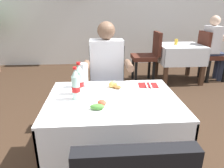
# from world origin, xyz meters

# --- Properties ---
(back_wall) EXTENTS (11.00, 0.12, 2.74)m
(back_wall) POSITION_xyz_m (0.00, 4.01, 1.37)
(back_wall) COLOR white
(back_wall) RESTS_ON ground
(main_dining_table) EXTENTS (1.03, 0.80, 0.72)m
(main_dining_table) POSITION_xyz_m (0.02, 0.10, 0.55)
(main_dining_table) COLOR white
(main_dining_table) RESTS_ON ground
(chair_far_diner_seat) EXTENTS (0.44, 0.50, 0.97)m
(chair_far_diner_seat) POSITION_xyz_m (0.02, 0.89, 0.55)
(chair_far_diner_seat) COLOR black
(chair_far_diner_seat) RESTS_ON ground
(seated_diner_far) EXTENTS (0.50, 0.46, 1.26)m
(seated_diner_far) POSITION_xyz_m (0.01, 0.78, 0.71)
(seated_diner_far) COLOR #282D42
(seated_diner_far) RESTS_ON ground
(plate_near_camera) EXTENTS (0.24, 0.24, 0.05)m
(plate_near_camera) POSITION_xyz_m (-0.06, -0.10, 0.74)
(plate_near_camera) COLOR white
(plate_near_camera) RESTS_ON main_dining_table
(plate_far_diner) EXTENTS (0.22, 0.22, 0.07)m
(plate_far_diner) POSITION_xyz_m (0.06, 0.29, 0.74)
(plate_far_diner) COLOR white
(plate_far_diner) RESTS_ON main_dining_table
(beer_glass_left) EXTENTS (0.08, 0.08, 0.22)m
(beer_glass_left) POSITION_xyz_m (-0.21, 0.36, 0.83)
(beer_glass_left) COLOR white
(beer_glass_left) RESTS_ON main_dining_table
(cola_bottle_primary) EXTENTS (0.06, 0.06, 0.26)m
(cola_bottle_primary) POSITION_xyz_m (-0.26, 0.09, 0.84)
(cola_bottle_primary) COLOR silver
(cola_bottle_primary) RESTS_ON main_dining_table
(cola_bottle_secondary) EXTENTS (0.07, 0.07, 0.27)m
(cola_bottle_secondary) POSITION_xyz_m (-0.24, 0.20, 0.84)
(cola_bottle_secondary) COLOR silver
(cola_bottle_secondary) RESTS_ON main_dining_table
(napkin_cutlery_set) EXTENTS (0.18, 0.19, 0.01)m
(napkin_cutlery_set) POSITION_xyz_m (0.37, 0.35, 0.73)
(napkin_cutlery_set) COLOR maroon
(napkin_cutlery_set) RESTS_ON main_dining_table
(background_dining_table) EXTENTS (0.82, 0.74, 0.72)m
(background_dining_table) POSITION_xyz_m (1.52, 2.48, 0.53)
(background_dining_table) COLOR white
(background_dining_table) RESTS_ON ground
(background_chair_left) EXTENTS (0.50, 0.44, 0.97)m
(background_chair_left) POSITION_xyz_m (0.90, 2.48, 0.55)
(background_chair_left) COLOR #4C2319
(background_chair_left) RESTS_ON ground
(background_chair_right) EXTENTS (0.50, 0.44, 0.97)m
(background_chair_right) POSITION_xyz_m (2.13, 2.48, 0.55)
(background_chair_right) COLOR #4C2319
(background_chair_right) RESTS_ON ground
(background_patron) EXTENTS (0.46, 0.50, 1.26)m
(background_patron) POSITION_xyz_m (2.18, 2.48, 0.71)
(background_patron) COLOR #282D42
(background_patron) RESTS_ON ground
(background_table_tumbler) EXTENTS (0.06, 0.06, 0.11)m
(background_table_tumbler) POSITION_xyz_m (1.43, 2.50, 0.78)
(background_table_tumbler) COLOR gold
(background_table_tumbler) RESTS_ON background_dining_table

